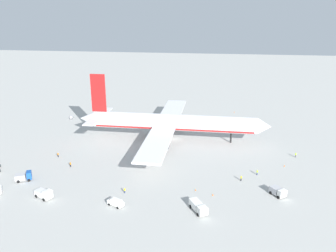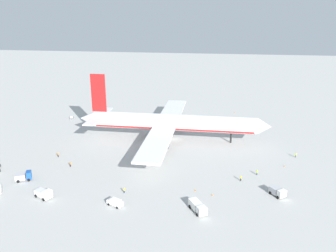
{
  "view_description": "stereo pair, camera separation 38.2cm",
  "coord_description": "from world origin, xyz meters",
  "px_view_note": "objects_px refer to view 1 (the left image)",
  "views": [
    {
      "loc": [
        17.03,
        -130.15,
        49.75
      ],
      "look_at": [
        -1.86,
        -3.02,
        6.73
      ],
      "focal_mm": 36.9,
      "sensor_mm": 36.0,
      "label": 1
    },
    {
      "loc": [
        17.41,
        -130.09,
        49.75
      ],
      "look_at": [
        -1.86,
        -3.02,
        6.73
      ],
      "focal_mm": 36.9,
      "sensor_mm": 36.0,
      "label": 2
    }
  ],
  "objects_px": {
    "ground_worker_1": "(241,178)",
    "ground_worker_2": "(58,155)",
    "baggage_cart_0": "(71,117)",
    "traffic_cone_2": "(196,190)",
    "traffic_cone_1": "(234,112)",
    "traffic_cone_3": "(284,166)",
    "service_truck_5": "(278,191)",
    "service_truck_4": "(44,194)",
    "service_truck_2": "(24,176)",
    "ground_worker_0": "(125,190)",
    "service_truck_0": "(198,207)",
    "ground_worker_5": "(257,172)",
    "ground_worker_3": "(70,164)",
    "airliner": "(170,123)",
    "service_van": "(116,202)",
    "traffic_cone_0": "(213,195)",
    "ground_worker_4": "(296,155)"
  },
  "relations": [
    {
      "from": "service_truck_5",
      "to": "ground_worker_0",
      "type": "distance_m",
      "value": 43.52
    },
    {
      "from": "airliner",
      "to": "ground_worker_2",
      "type": "bearing_deg",
      "value": -147.53
    },
    {
      "from": "airliner",
      "to": "service_van",
      "type": "bearing_deg",
      "value": -98.07
    },
    {
      "from": "ground_worker_1",
      "to": "traffic_cone_1",
      "type": "height_order",
      "value": "ground_worker_1"
    },
    {
      "from": "service_truck_0",
      "to": "baggage_cart_0",
      "type": "distance_m",
      "value": 98.59
    },
    {
      "from": "ground_worker_0",
      "to": "ground_worker_2",
      "type": "distance_m",
      "value": 37.19
    },
    {
      "from": "service_truck_5",
      "to": "service_truck_4",
      "type": "bearing_deg",
      "value": -170.37
    },
    {
      "from": "ground_worker_2",
      "to": "ground_worker_5",
      "type": "xyz_separation_m",
      "value": [
        69.08,
        -3.93,
        0.0
      ]
    },
    {
      "from": "ground_worker_0",
      "to": "ground_worker_3",
      "type": "bearing_deg",
      "value": 147.5
    },
    {
      "from": "service_truck_5",
      "to": "traffic_cone_3",
      "type": "height_order",
      "value": "service_truck_5"
    },
    {
      "from": "service_truck_5",
      "to": "traffic_cone_2",
      "type": "height_order",
      "value": "service_truck_5"
    },
    {
      "from": "service_truck_0",
      "to": "service_van",
      "type": "distance_m",
      "value": 22.06
    },
    {
      "from": "service_truck_0",
      "to": "ground_worker_0",
      "type": "xyz_separation_m",
      "value": [
        -21.45,
        6.34,
        -0.54
      ]
    },
    {
      "from": "service_truck_0",
      "to": "ground_worker_2",
      "type": "relative_size",
      "value": 3.89
    },
    {
      "from": "traffic_cone_0",
      "to": "traffic_cone_1",
      "type": "bearing_deg",
      "value": 84.18
    },
    {
      "from": "ground_worker_3",
      "to": "ground_worker_4",
      "type": "relative_size",
      "value": 0.97
    },
    {
      "from": "traffic_cone_1",
      "to": "traffic_cone_3",
      "type": "xyz_separation_m",
      "value": [
        14.55,
        -63.55,
        0.0
      ]
    },
    {
      "from": "baggage_cart_0",
      "to": "ground_worker_1",
      "type": "xyz_separation_m",
      "value": [
        78.35,
        -53.93,
        0.24
      ]
    },
    {
      "from": "airliner",
      "to": "ground_worker_1",
      "type": "height_order",
      "value": "airliner"
    },
    {
      "from": "service_truck_0",
      "to": "ground_worker_0",
      "type": "height_order",
      "value": "service_truck_0"
    },
    {
      "from": "ground_worker_4",
      "to": "ground_worker_5",
      "type": "height_order",
      "value": "ground_worker_4"
    },
    {
      "from": "traffic_cone_2",
      "to": "traffic_cone_3",
      "type": "height_order",
      "value": "same"
    },
    {
      "from": "ground_worker_0",
      "to": "service_truck_5",
      "type": "bearing_deg",
      "value": 6.68
    },
    {
      "from": "ground_worker_1",
      "to": "ground_worker_2",
      "type": "bearing_deg",
      "value": 172.13
    },
    {
      "from": "airliner",
      "to": "service_van",
      "type": "distance_m",
      "value": 52.88
    },
    {
      "from": "ground_worker_0",
      "to": "ground_worker_5",
      "type": "height_order",
      "value": "ground_worker_5"
    },
    {
      "from": "baggage_cart_0",
      "to": "ground_worker_3",
      "type": "height_order",
      "value": "ground_worker_3"
    },
    {
      "from": "service_truck_0",
      "to": "baggage_cart_0",
      "type": "bearing_deg",
      "value": 132.32
    },
    {
      "from": "service_truck_2",
      "to": "service_truck_5",
      "type": "xyz_separation_m",
      "value": [
        75.98,
        2.05,
        -0.05
      ]
    },
    {
      "from": "baggage_cart_0",
      "to": "ground_worker_1",
      "type": "bearing_deg",
      "value": -34.54
    },
    {
      "from": "baggage_cart_0",
      "to": "ground_worker_0",
      "type": "height_order",
      "value": "ground_worker_0"
    },
    {
      "from": "ground_worker_3",
      "to": "traffic_cone_1",
      "type": "bearing_deg",
      "value": 52.76
    },
    {
      "from": "ground_worker_2",
      "to": "ground_worker_5",
      "type": "relative_size",
      "value": 1.0
    },
    {
      "from": "service_truck_0",
      "to": "ground_worker_5",
      "type": "distance_m",
      "value": 29.45
    },
    {
      "from": "service_truck_2",
      "to": "service_van",
      "type": "height_order",
      "value": "service_truck_2"
    },
    {
      "from": "traffic_cone_3",
      "to": "airliner",
      "type": "bearing_deg",
      "value": 154.47
    },
    {
      "from": "service_truck_2",
      "to": "ground_worker_2",
      "type": "bearing_deg",
      "value": 82.61
    },
    {
      "from": "service_truck_0",
      "to": "service_van",
      "type": "bearing_deg",
      "value": -178.48
    },
    {
      "from": "service_truck_4",
      "to": "ground_worker_3",
      "type": "height_order",
      "value": "service_truck_4"
    },
    {
      "from": "ground_worker_0",
      "to": "traffic_cone_0",
      "type": "relative_size",
      "value": 3.02
    },
    {
      "from": "service_truck_4",
      "to": "traffic_cone_2",
      "type": "distance_m",
      "value": 42.89
    },
    {
      "from": "baggage_cart_0",
      "to": "traffic_cone_2",
      "type": "height_order",
      "value": "baggage_cart_0"
    },
    {
      "from": "airliner",
      "to": "service_truck_5",
      "type": "bearing_deg",
      "value": -47.68
    },
    {
      "from": "service_truck_0",
      "to": "traffic_cone_1",
      "type": "xyz_separation_m",
      "value": [
        12.39,
        95.1,
        -1.11
      ]
    },
    {
      "from": "service_truck_0",
      "to": "traffic_cone_3",
      "type": "distance_m",
      "value": 41.5
    },
    {
      "from": "ground_worker_5",
      "to": "traffic_cone_3",
      "type": "height_order",
      "value": "ground_worker_5"
    },
    {
      "from": "ground_worker_5",
      "to": "traffic_cone_1",
      "type": "height_order",
      "value": "ground_worker_5"
    },
    {
      "from": "traffic_cone_1",
      "to": "ground_worker_3",
      "type": "bearing_deg",
      "value": -127.24
    },
    {
      "from": "ground_worker_0",
      "to": "ground_worker_5",
      "type": "xyz_separation_m",
      "value": [
        38.7,
        17.52,
        0.05
      ]
    },
    {
      "from": "ground_worker_1",
      "to": "ground_worker_0",
      "type": "bearing_deg",
      "value": -159.29
    }
  ]
}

